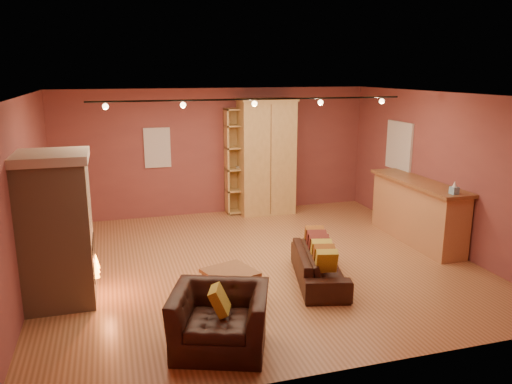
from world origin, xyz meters
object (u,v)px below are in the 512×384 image
object	(u,v)px
bookcase	(246,160)
coffee_table	(230,276)
armoire	(266,157)
bar_counter	(417,211)
armchair	(220,310)
fireplace	(57,229)
loveseat	(319,259)

from	to	relation	value
bookcase	coffee_table	bearing A→B (deg)	-108.04
bookcase	armoire	size ratio (longest dim) A/B	0.92
bar_counter	armchair	bearing A→B (deg)	-148.92
fireplace	armchair	xyz separation A→B (m)	(1.86, -1.82, -0.58)
bookcase	loveseat	bearing A→B (deg)	-89.56
fireplace	bar_counter	world-z (taller)	fireplace
fireplace	armchair	distance (m)	2.66
loveseat	armchair	size ratio (longest dim) A/B	1.39
fireplace	coffee_table	bearing A→B (deg)	-18.02
bookcase	armoire	world-z (taller)	armoire
armoire	armchair	world-z (taller)	armoire
bookcase	armchair	distance (m)	5.89
loveseat	bar_counter	bearing A→B (deg)	-50.44
fireplace	armoire	bearing A→B (deg)	40.60
bar_counter	loveseat	world-z (taller)	bar_counter
bar_counter	armchair	xyz separation A→B (m)	(-4.38, -2.64, -0.11)
armoire	loveseat	distance (m)	4.05
armoire	loveseat	world-z (taller)	armoire
loveseat	coffee_table	distance (m)	1.52
bar_counter	loveseat	bearing A→B (deg)	-154.13
fireplace	loveseat	xyz separation A→B (m)	(3.72, -0.40, -0.70)
bookcase	armchair	bearing A→B (deg)	-108.30
bookcase	bar_counter	bearing A→B (deg)	-48.72
armchair	coffee_table	world-z (taller)	armchair
bar_counter	armchair	world-z (taller)	bar_counter
bookcase	armoire	xyz separation A→B (m)	(0.42, -0.20, 0.09)
armoire	bar_counter	distance (m)	3.51
bookcase	loveseat	size ratio (longest dim) A/B	1.33
armoire	loveseat	size ratio (longest dim) A/B	1.45
armoire	loveseat	bearing A→B (deg)	-95.60
fireplace	armoire	xyz separation A→B (m)	(4.11, 3.52, 0.23)
armoire	loveseat	xyz separation A→B (m)	(-0.38, -3.92, -0.93)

